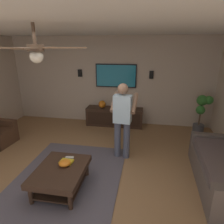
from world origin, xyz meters
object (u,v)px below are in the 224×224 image
person_standing (123,117)px  remote_white (70,157)px  tv (116,76)px  ceiling_fan (36,50)px  media_console (114,117)px  bowl (65,163)px  book (66,162)px  potted_plant_tall (202,112)px  wall_speaker_right (80,73)px  vase_round (102,104)px  coffee_table (61,174)px  wall_speaker_left (151,75)px

person_standing → remote_white: bearing=141.6°
tv → ceiling_fan: (-3.59, 0.41, 0.81)m
person_standing → media_console: bearing=19.9°
bowl → remote_white: (0.23, 0.01, -0.03)m
ceiling_fan → media_console: bearing=-7.0°
book → ceiling_fan: (-0.54, 0.01, 1.88)m
potted_plant_tall → wall_speaker_right: (0.47, 3.54, 0.89)m
tv → wall_speaker_right: size_ratio=5.56×
tv → vase_round: 0.95m
potted_plant_tall → coffee_table: bearing=134.1°
coffee_table → remote_white: 0.35m
tv → bowl: 3.32m
person_standing → wall_speaker_left: 2.19m
wall_speaker_left → media_console: bearing=103.8°
coffee_table → tv: size_ratio=0.82×
bowl → ceiling_fan: ceiling_fan is taller
ceiling_fan → potted_plant_tall: bearing=-42.1°
coffee_table → tv: 3.47m
potted_plant_tall → ceiling_fan: (-3.13, 2.83, 1.65)m
tv → media_console: bearing=0.0°
coffee_table → potted_plant_tall: bearing=-45.9°
coffee_table → person_standing: 1.64m
remote_white → ceiling_fan: 2.00m
potted_plant_tall → book: 3.83m
vase_round → book: bearing=179.6°
media_console → potted_plant_tall: size_ratio=1.54×
book → remote_white: bearing=94.8°
media_console → vase_round: bearing=-87.8°
tv → book: 3.25m
tv → remote_white: (-2.90, 0.40, -1.08)m
book → vase_round: (2.79, -0.02, 0.24)m
person_standing → remote_white: 1.34m
remote_white → vase_round: bearing=80.7°
wall_speaker_left → remote_white: bearing=153.7°
person_standing → ceiling_fan: (-1.58, 0.87, 1.36)m
book → wall_speaker_right: 3.34m
media_console → vase_round: size_ratio=7.73×
remote_white → book: 0.15m
person_standing → remote_white: size_ratio=10.93×
potted_plant_tall → ceiling_fan: 4.53m
media_console → ceiling_fan: size_ratio=1.42×
potted_plant_tall → vase_round: 2.80m
coffee_table → person_standing: (1.22, -0.89, 0.64)m
media_console → ceiling_fan: bearing=-7.0°
book → wall_speaker_right: bearing=107.3°
tv → vase_round: size_ratio=5.56×
person_standing → wall_speaker_right: 2.63m
coffee_table → remote_white: (0.33, -0.03, 0.12)m
tv → ceiling_fan: ceiling_fan is taller
tv → bowl: bearing=-7.1°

